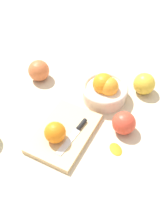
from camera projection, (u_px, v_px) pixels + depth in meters
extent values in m
plane|color=beige|center=(70.00, 121.00, 0.94)|extent=(2.40, 2.40, 0.00)
cylinder|color=beige|center=(104.00, 93.00, 1.00)|extent=(0.16, 0.16, 0.05)
torus|color=beige|center=(105.00, 88.00, 0.98)|extent=(0.17, 0.17, 0.02)
sphere|color=orange|center=(103.00, 84.00, 0.97)|extent=(0.08, 0.08, 0.08)
sphere|color=orange|center=(109.00, 87.00, 0.96)|extent=(0.07, 0.07, 0.07)
cube|color=#DBB77F|center=(64.00, 133.00, 0.90)|extent=(0.25, 0.18, 0.02)
sphere|color=orange|center=(55.00, 132.00, 0.85)|extent=(0.07, 0.07, 0.07)
cube|color=silver|center=(68.00, 142.00, 0.86)|extent=(0.11, 0.04, 0.00)
cylinder|color=black|center=(82.00, 124.00, 0.90)|extent=(0.05, 0.02, 0.01)
sphere|color=#CC6638|center=(39.00, 71.00, 1.06)|extent=(0.08, 0.08, 0.08)
sphere|color=#D6422D|center=(124.00, 123.00, 0.89)|extent=(0.08, 0.08, 0.08)
sphere|color=gold|center=(144.00, 84.00, 1.01)|extent=(0.08, 0.08, 0.08)
ellipsoid|color=orange|center=(116.00, 149.00, 0.87)|extent=(0.06, 0.06, 0.01)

